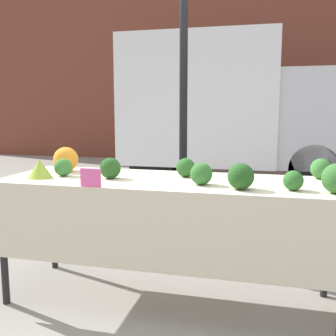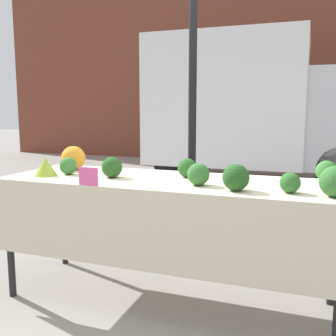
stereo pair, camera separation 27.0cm
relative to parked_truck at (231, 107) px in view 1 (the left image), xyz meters
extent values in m
plane|color=gray|center=(0.03, -4.95, -1.42)|extent=(40.00, 40.00, 0.00)
cube|color=brown|center=(0.03, 3.21, 1.77)|extent=(16.00, 0.60, 6.37)
cylinder|color=black|center=(-0.03, -4.17, -0.11)|extent=(0.07, 0.07, 2.61)
cube|color=white|center=(-0.56, 0.00, 0.12)|extent=(2.83, 1.86, 2.34)
cube|color=silver|center=(1.60, 0.00, -0.21)|extent=(1.48, 1.71, 1.68)
cylinder|color=black|center=(1.45, -0.75, -1.01)|extent=(0.81, 0.22, 0.81)
cylinder|color=black|center=(1.45, 0.75, -1.01)|extent=(0.81, 0.22, 0.81)
cylinder|color=black|center=(-1.33, -0.75, -1.01)|extent=(0.81, 0.22, 0.81)
cylinder|color=black|center=(-1.33, 0.75, -1.01)|extent=(0.81, 0.22, 0.81)
cube|color=beige|center=(0.03, -4.95, -0.54)|extent=(2.32, 0.78, 0.03)
cube|color=beige|center=(0.03, -5.34, -0.80)|extent=(2.32, 0.01, 0.49)
cylinder|color=black|center=(-1.08, -5.28, -0.99)|extent=(0.05, 0.05, 0.86)
cylinder|color=black|center=(-1.08, -4.62, -0.99)|extent=(0.05, 0.05, 0.86)
cylinder|color=black|center=(1.13, -4.62, -0.99)|extent=(0.05, 0.05, 0.86)
sphere|color=orange|center=(-0.83, -4.80, -0.43)|extent=(0.19, 0.19, 0.19)
cone|color=#93B238|center=(-0.87, -5.11, -0.46)|extent=(0.17, 0.17, 0.13)
sphere|color=#387533|center=(-0.74, -5.00, -0.46)|extent=(0.13, 0.13, 0.13)
sphere|color=#23511E|center=(0.54, -5.18, -0.45)|extent=(0.16, 0.16, 0.16)
sphere|color=#285B23|center=(0.13, -4.82, -0.46)|extent=(0.14, 0.14, 0.14)
sphere|color=#387533|center=(1.05, -4.68, -0.46)|extent=(0.14, 0.14, 0.14)
sphere|color=#2D6628|center=(0.84, -5.13, -0.47)|extent=(0.12, 0.12, 0.12)
sphere|color=#23511E|center=(-0.37, -5.02, -0.45)|extent=(0.15, 0.15, 0.15)
sphere|color=#336B2D|center=(0.28, -5.09, -0.46)|extent=(0.14, 0.14, 0.14)
cube|color=#F45B9E|center=(-0.37, -5.33, -0.47)|extent=(0.14, 0.01, 0.12)
camera|label=1|loc=(0.68, -7.55, -0.05)|focal=42.00mm
camera|label=2|loc=(0.94, -7.47, -0.05)|focal=42.00mm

